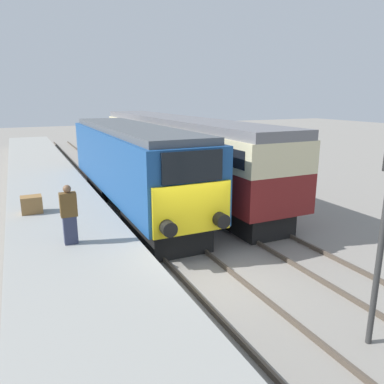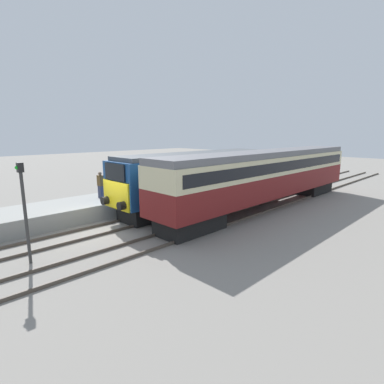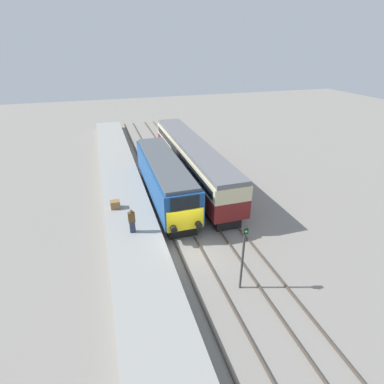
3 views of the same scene
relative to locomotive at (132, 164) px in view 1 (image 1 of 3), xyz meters
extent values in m
plane|color=gray|center=(0.00, -7.09, -2.08)|extent=(120.00, 120.00, 0.00)
cube|color=gray|center=(-3.30, 0.91, -1.61)|extent=(3.50, 50.00, 0.94)
cube|color=#4C4238|center=(-0.72, -2.09, -2.01)|extent=(0.07, 60.00, 0.14)
cube|color=#4C4238|center=(0.72, -2.09, -2.01)|extent=(0.07, 60.00, 0.14)
cube|color=#4C4238|center=(2.68, -2.09, -2.01)|extent=(0.07, 60.00, 0.14)
cube|color=#4C4238|center=(4.12, -2.09, -2.01)|extent=(0.07, 60.00, 0.14)
cube|color=black|center=(0.00, -3.68, -1.58)|extent=(2.03, 4.00, 1.00)
cube|color=black|center=(0.00, 3.76, -1.58)|extent=(2.03, 4.00, 1.00)
cube|color=navy|center=(0.00, 0.04, 0.18)|extent=(2.70, 12.44, 2.51)
cube|color=yellow|center=(0.00, -6.22, -0.32)|extent=(2.48, 0.10, 1.50)
cube|color=black|center=(0.00, -6.22, 0.93)|extent=(1.89, 0.10, 0.90)
cube|color=#4C5156|center=(0.00, 0.04, 1.55)|extent=(2.38, 11.94, 0.24)
cylinder|color=black|center=(-0.85, -6.43, -0.73)|extent=(0.44, 0.35, 0.44)
cylinder|color=black|center=(0.85, -6.43, -0.73)|extent=(0.44, 0.35, 0.44)
cube|color=black|center=(3.40, -3.95, -1.60)|extent=(1.89, 3.60, 0.95)
cube|color=black|center=(3.40, 10.58, -1.60)|extent=(1.89, 3.60, 0.95)
cube|color=maroon|center=(3.40, 3.31, -0.41)|extent=(2.70, 18.93, 1.43)
cube|color=beige|center=(3.40, 3.31, 0.87)|extent=(2.71, 18.93, 1.12)
cube|color=black|center=(3.40, 3.31, 0.87)|extent=(2.75, 18.18, 0.62)
cube|color=slate|center=(3.40, 3.31, 1.61)|extent=(2.48, 18.93, 0.36)
cube|color=#2D334C|center=(-3.34, -5.34, -0.74)|extent=(0.36, 0.24, 0.80)
cube|color=brown|center=(-3.34, -5.34, -0.01)|extent=(0.44, 0.26, 0.67)
sphere|color=brown|center=(-3.34, -5.34, 0.43)|extent=(0.22, 0.22, 0.22)
cylinder|color=#333333|center=(1.70, -11.12, -0.28)|extent=(0.12, 0.12, 3.60)
cube|color=olive|center=(-4.19, -1.78, -0.84)|extent=(0.70, 0.56, 0.60)
camera|label=1|loc=(-4.45, -15.65, 2.85)|focal=35.00mm
camera|label=2|loc=(13.99, -14.35, 2.97)|focal=28.00mm
camera|label=3|loc=(-4.47, -22.16, 10.05)|focal=28.00mm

